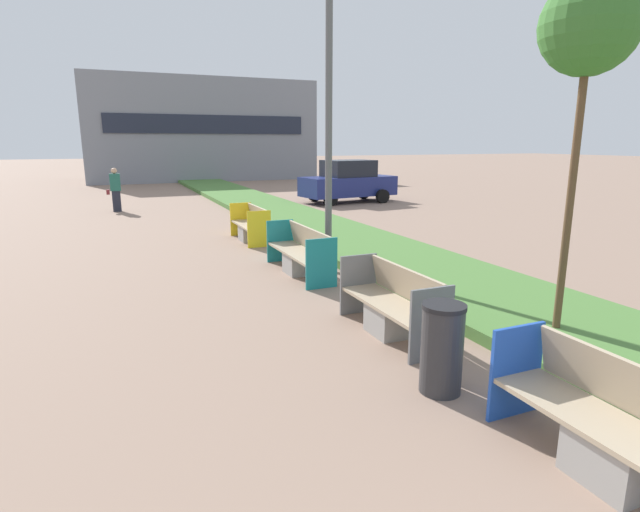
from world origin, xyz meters
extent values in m
cube|color=#4C7A38|center=(3.20, 12.00, 0.09)|extent=(2.80, 120.00, 0.18)
cube|color=gray|center=(4.00, 38.25, 3.42)|extent=(15.44, 6.53, 6.84)
cube|color=#1E2333|center=(4.00, 34.94, 3.76)|extent=(12.97, 0.08, 1.20)
cube|color=#9E9B96|center=(0.90, 3.22, 0.21)|extent=(0.52, 0.60, 0.42)
cube|color=tan|center=(0.90, 3.22, 0.44)|extent=(0.58, 2.09, 0.05)
cube|color=blue|center=(0.90, 4.28, 0.47)|extent=(0.62, 0.04, 0.94)
cube|color=#9E9B96|center=(0.90, 6.63, 0.21)|extent=(0.52, 0.60, 0.42)
cube|color=tan|center=(0.90, 6.63, 0.44)|extent=(0.58, 1.89, 0.05)
cube|color=tan|center=(1.17, 6.63, 0.70)|extent=(0.14, 1.82, 0.48)
cube|color=slate|center=(0.90, 5.66, 0.47)|extent=(0.62, 0.04, 0.94)
cube|color=slate|center=(0.90, 7.60, 0.47)|extent=(0.62, 0.04, 0.94)
cube|color=#9E9B96|center=(0.90, 10.23, 0.21)|extent=(0.52, 0.60, 0.42)
cube|color=tan|center=(0.90, 10.23, 0.44)|extent=(0.58, 2.32, 0.05)
cube|color=tan|center=(1.17, 10.23, 0.70)|extent=(0.14, 2.22, 0.48)
cube|color=#197A7F|center=(0.90, 9.06, 0.47)|extent=(0.62, 0.04, 0.94)
cube|color=#197A7F|center=(0.90, 11.41, 0.47)|extent=(0.62, 0.04, 0.94)
cube|color=#9E9B96|center=(0.90, 14.01, 0.21)|extent=(0.52, 0.60, 0.42)
cube|color=tan|center=(0.90, 14.01, 0.44)|extent=(0.58, 1.82, 0.05)
cube|color=tan|center=(1.17, 14.01, 0.70)|extent=(0.14, 1.75, 0.48)
cube|color=yellow|center=(0.90, 13.08, 0.47)|extent=(0.62, 0.04, 0.94)
cube|color=yellow|center=(0.90, 14.94, 0.47)|extent=(0.62, 0.04, 0.94)
cylinder|color=#2D2D30|center=(0.54, 4.97, 0.47)|extent=(0.45, 0.45, 0.94)
cylinder|color=black|center=(0.54, 4.97, 0.97)|extent=(0.47, 0.47, 0.05)
cylinder|color=#56595B|center=(1.55, 10.21, 3.46)|extent=(0.14, 0.14, 6.93)
cylinder|color=brown|center=(2.88, 5.55, 1.84)|extent=(0.10, 0.10, 3.68)
sphere|color=#38702D|center=(2.88, 5.55, 4.01)|extent=(1.18, 1.18, 1.18)
cube|color=#232633|center=(-2.27, 21.75, 0.40)|extent=(0.30, 0.22, 0.80)
cube|color=#236051|center=(-2.27, 21.75, 1.13)|extent=(0.38, 0.24, 0.65)
sphere|color=tan|center=(-2.27, 21.75, 1.56)|extent=(0.22, 0.22, 0.22)
cube|color=maroon|center=(-2.55, 21.75, 0.76)|extent=(0.12, 0.20, 0.18)
cube|color=navy|center=(7.34, 20.97, 0.72)|extent=(4.39, 2.27, 0.84)
cube|color=black|center=(7.34, 20.97, 1.50)|extent=(2.28, 1.80, 0.72)
cylinder|color=black|center=(8.60, 20.07, 0.30)|extent=(0.60, 0.20, 0.60)
cylinder|color=black|center=(8.60, 21.87, 0.30)|extent=(0.60, 0.20, 0.60)
cylinder|color=black|center=(6.08, 20.07, 0.30)|extent=(0.60, 0.20, 0.60)
cylinder|color=black|center=(6.08, 21.87, 0.30)|extent=(0.60, 0.20, 0.60)
camera|label=1|loc=(-2.61, 0.92, 2.65)|focal=28.00mm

